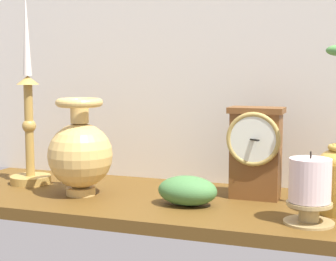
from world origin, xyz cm
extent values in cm
cube|color=#573A16|center=(0.00, 0.00, -1.20)|extent=(100.00, 36.00, 2.40)
cube|color=silver|center=(0.00, 18.50, 32.50)|extent=(120.00, 2.00, 65.00)
cube|color=brown|center=(18.80, 6.09, 8.78)|extent=(9.90, 5.80, 17.56)
cube|color=brown|center=(18.80, 6.09, 18.16)|extent=(11.09, 6.50, 1.20)
torus|color=tan|center=(18.80, 2.79, 12.61)|extent=(10.92, 0.99, 10.92)
cylinder|color=silver|center=(18.80, 2.69, 12.61)|extent=(9.13, 0.40, 9.13)
cube|color=black|center=(18.80, 2.39, 12.61)|extent=(3.04, 2.71, 0.30)
cylinder|color=#A8833E|center=(-32.99, 2.45, 0.90)|extent=(9.36, 9.36, 1.80)
cylinder|color=#A8833E|center=(-32.99, 2.45, 12.37)|extent=(2.00, 2.00, 21.14)
sphere|color=#A8833E|center=(-32.99, 2.45, 13.43)|extent=(3.20, 3.20, 3.20)
cone|color=#A8833E|center=(-32.99, 2.45, 23.94)|extent=(5.15, 5.15, 2.00)
cone|color=silver|center=(-32.99, 2.45, 34.78)|extent=(1.96, 1.96, 19.68)
cylinder|color=tan|center=(-16.37, -3.71, 0.80)|extent=(6.14, 6.14, 1.60)
sphere|color=tan|center=(-16.37, -3.71, 8.42)|extent=(13.64, 13.64, 13.64)
cylinder|color=tan|center=(-16.37, -3.71, 17.38)|extent=(3.82, 3.82, 4.28)
torus|color=tan|center=(-16.37, -3.71, 19.52)|extent=(9.82, 9.82, 1.77)
cylinder|color=tan|center=(30.91, -9.20, 1.74)|extent=(3.48, 3.48, 3.48)
cylinder|color=tan|center=(30.91, -9.20, 0.40)|extent=(8.70, 8.70, 0.80)
cylinder|color=tan|center=(30.91, -9.20, 3.48)|extent=(7.83, 7.83, 0.60)
cylinder|color=beige|center=(30.91, -9.20, 7.61)|extent=(7.16, 7.16, 7.46)
cylinder|color=black|center=(30.91, -9.20, 11.95)|extent=(0.30, 0.30, 1.20)
ellipsoid|color=#41733B|center=(7.46, -4.40, 2.89)|extent=(11.80, 8.26, 5.78)
camera|label=1|loc=(38.19, -101.52, 26.47)|focal=57.03mm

